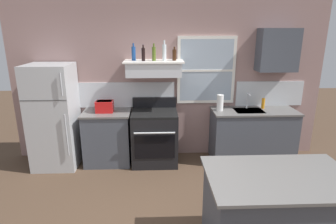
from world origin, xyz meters
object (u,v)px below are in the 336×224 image
(toaster, at_px, (105,106))
(kitchen_island, at_px, (276,216))
(stove_range, at_px, (155,137))
(bottle_balsamic_dark, at_px, (143,54))
(bottle_clear_tall, at_px, (164,52))
(paper_towel_roll, at_px, (220,103))
(bottle_blue_liqueur, at_px, (134,53))
(refrigerator, at_px, (54,117))
(bottle_brown_stout, at_px, (174,55))
(bottle_olive_oil_square, at_px, (154,54))
(dish_soap_bottle, at_px, (263,103))

(toaster, height_order, kitchen_island, toaster)
(stove_range, relative_size, bottle_balsamic_dark, 4.31)
(toaster, bearing_deg, stove_range, -1.60)
(toaster, xyz_separation_m, kitchen_island, (2.03, -2.20, -0.55))
(stove_range, xyz_separation_m, bottle_clear_tall, (0.17, 0.07, 1.41))
(paper_towel_roll, bearing_deg, toaster, -179.57)
(stove_range, height_order, paper_towel_roll, paper_towel_roll)
(bottle_blue_liqueur, height_order, paper_towel_roll, bottle_blue_liqueur)
(refrigerator, distance_m, toaster, 0.84)
(bottle_blue_liqueur, height_order, bottle_balsamic_dark, bottle_blue_liqueur)
(bottle_brown_stout, bearing_deg, bottle_balsamic_dark, -176.68)
(toaster, relative_size, stove_range, 0.27)
(refrigerator, distance_m, bottle_clear_tall, 2.09)
(refrigerator, xyz_separation_m, bottle_balsamic_dark, (1.49, 0.06, 1.00))
(bottle_olive_oil_square, height_order, paper_towel_roll, bottle_olive_oil_square)
(refrigerator, bearing_deg, bottle_olive_oil_square, 3.03)
(bottle_blue_liqueur, bearing_deg, bottle_brown_stout, -5.34)
(refrigerator, bearing_deg, kitchen_island, -36.96)
(bottle_blue_liqueur, bearing_deg, paper_towel_roll, -3.78)
(bottle_balsamic_dark, height_order, paper_towel_roll, bottle_balsamic_dark)
(stove_range, height_order, bottle_clear_tall, bottle_clear_tall)
(stove_range, xyz_separation_m, paper_towel_roll, (1.10, 0.04, 0.58))
(bottle_clear_tall, relative_size, kitchen_island, 0.23)
(refrigerator, bearing_deg, bottle_blue_liqueur, 6.64)
(bottle_brown_stout, distance_m, paper_towel_roll, 1.11)
(paper_towel_roll, height_order, dish_soap_bottle, paper_towel_roll)
(refrigerator, xyz_separation_m, bottle_olive_oil_square, (1.65, 0.09, 1.00))
(bottle_brown_stout, xyz_separation_m, dish_soap_bottle, (1.55, 0.07, -0.84))
(toaster, bearing_deg, kitchen_island, -47.27)
(bottle_blue_liqueur, relative_size, bottle_brown_stout, 1.24)
(stove_range, distance_m, bottle_blue_liqueur, 1.44)
(stove_range, distance_m, paper_towel_roll, 1.25)
(stove_range, relative_size, kitchen_island, 0.78)
(stove_range, bearing_deg, paper_towel_roll, 1.94)
(bottle_blue_liqueur, relative_size, bottle_clear_tall, 0.85)
(stove_range, distance_m, bottle_clear_tall, 1.43)
(toaster, xyz_separation_m, dish_soap_bottle, (2.70, 0.11, -0.01))
(refrigerator, bearing_deg, dish_soap_bottle, 2.60)
(bottle_balsamic_dark, height_order, kitchen_island, bottle_balsamic_dark)
(toaster, bearing_deg, bottle_brown_stout, 2.37)
(paper_towel_roll, bearing_deg, bottle_blue_liqueur, 176.22)
(bottle_blue_liqueur, bearing_deg, dish_soap_bottle, 0.15)
(bottle_brown_stout, bearing_deg, kitchen_island, -68.67)
(bottle_brown_stout, bearing_deg, refrigerator, -177.30)
(bottle_clear_tall, height_order, paper_towel_roll, bottle_clear_tall)
(bottle_balsamic_dark, bearing_deg, paper_towel_roll, -0.20)
(bottle_olive_oil_square, bearing_deg, stove_range, -94.03)
(stove_range, relative_size, bottle_clear_tall, 3.41)
(bottle_brown_stout, height_order, kitchen_island, bottle_brown_stout)
(refrigerator, relative_size, bottle_olive_oil_square, 6.29)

